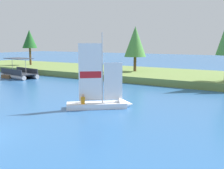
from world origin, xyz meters
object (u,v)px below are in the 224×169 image
(shoreline_tree_left, at_px, (29,39))
(sailboat, at_px, (107,102))
(pontoon_boat, at_px, (19,73))
(shoreline_tree_midleft, at_px, (135,42))
(wooden_dock, at_px, (22,75))

(shoreline_tree_left, relative_size, sailboat, 1.05)
(sailboat, bearing_deg, shoreline_tree_left, 108.42)
(shoreline_tree_left, xyz_separation_m, pontoon_boat, (8.03, -9.02, -4.70))
(shoreline_tree_midleft, relative_size, wooden_dock, 1.11)
(sailboat, distance_m, pontoon_boat, 21.24)
(sailboat, bearing_deg, pontoon_boat, 117.98)
(wooden_dock, relative_size, pontoon_boat, 0.90)
(wooden_dock, height_order, pontoon_boat, pontoon_boat)
(shoreline_tree_left, distance_m, sailboat, 32.87)
(wooden_dock, bearing_deg, pontoon_boat, -49.86)
(shoreline_tree_midleft, xyz_separation_m, sailboat, (6.65, -17.28, -4.51))
(pontoon_boat, bearing_deg, shoreline_tree_left, 141.27)
(shoreline_tree_midleft, distance_m, pontoon_boat, 16.65)
(shoreline_tree_midleft, xyz_separation_m, wooden_dock, (-14.17, -8.09, -4.72))
(shoreline_tree_left, height_order, sailboat, shoreline_tree_left)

